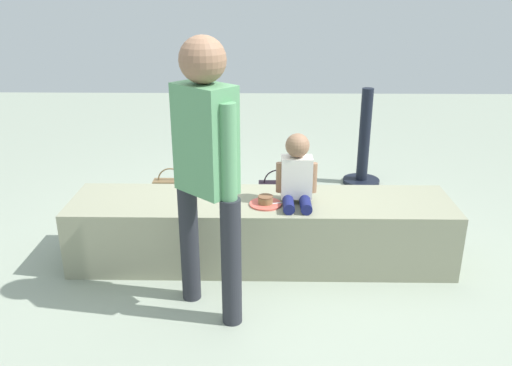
% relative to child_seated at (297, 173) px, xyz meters
% --- Properties ---
extents(ground_plane, '(12.00, 12.00, 0.00)m').
position_rel_child_seated_xyz_m(ground_plane, '(-0.24, 0.04, -0.68)').
color(ground_plane, gray).
extents(concrete_ledge, '(2.66, 0.60, 0.47)m').
position_rel_child_seated_xyz_m(concrete_ledge, '(-0.24, 0.04, -0.45)').
color(concrete_ledge, gray).
rests_on(concrete_ledge, ground_plane).
extents(child_seated, '(0.28, 0.32, 0.48)m').
position_rel_child_seated_xyz_m(child_seated, '(0.00, 0.00, 0.00)').
color(child_seated, navy).
rests_on(child_seated, concrete_ledge).
extents(adult_standing, '(0.39, 0.37, 1.64)m').
position_rel_child_seated_xyz_m(adult_standing, '(-0.54, -0.58, 0.31)').
color(adult_standing, '#24272E').
rests_on(adult_standing, ground_plane).
extents(cake_plate, '(0.22, 0.22, 0.07)m').
position_rel_child_seated_xyz_m(cake_plate, '(-0.21, -0.04, -0.19)').
color(cake_plate, '#E0594C').
rests_on(cake_plate, concrete_ledge).
extents(gift_bag, '(0.19, 0.12, 0.32)m').
position_rel_child_seated_xyz_m(gift_bag, '(-0.71, 0.95, -0.54)').
color(gift_bag, '#59C6B2').
rests_on(gift_bag, ground_plane).
extents(railing_post, '(0.36, 0.36, 0.95)m').
position_rel_child_seated_xyz_m(railing_post, '(0.75, 1.60, -0.34)').
color(railing_post, black).
rests_on(railing_post, ground_plane).
extents(water_bottle_near_gift, '(0.06, 0.06, 0.21)m').
position_rel_child_seated_xyz_m(water_bottle_near_gift, '(-0.07, 0.52, -0.59)').
color(water_bottle_near_gift, silver).
rests_on(water_bottle_near_gift, ground_plane).
extents(party_cup_red, '(0.08, 0.08, 0.10)m').
position_rel_child_seated_xyz_m(party_cup_red, '(0.64, 0.75, -0.63)').
color(party_cup_red, red).
rests_on(party_cup_red, ground_plane).
extents(cake_box_white, '(0.28, 0.30, 0.12)m').
position_rel_child_seated_xyz_m(cake_box_white, '(0.42, 0.92, -0.62)').
color(cake_box_white, white).
rests_on(cake_box_white, ground_plane).
extents(handbag_black_leather, '(0.34, 0.13, 0.33)m').
position_rel_child_seated_xyz_m(handbag_black_leather, '(-0.10, 1.07, -0.57)').
color(handbag_black_leather, black).
rests_on(handbag_black_leather, ground_plane).
extents(handbag_brown_canvas, '(0.31, 0.12, 0.34)m').
position_rel_child_seated_xyz_m(handbag_brown_canvas, '(-1.06, 1.05, -0.56)').
color(handbag_brown_canvas, brown).
rests_on(handbag_brown_canvas, ground_plane).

